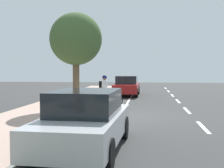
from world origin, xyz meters
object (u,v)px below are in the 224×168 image
object	(u,v)px
parked_sedan_silver_second	(86,121)
cyclist_with_backpack	(104,87)
parked_sedan_red_nearest	(127,86)
street_tree_near_cyclist	(76,40)
bicycle_at_curb	(107,100)

from	to	relation	value
parked_sedan_silver_second	cyclist_with_backpack	xyz separation A→B (m)	(0.85, -9.06, 0.29)
parked_sedan_red_nearest	parked_sedan_silver_second	distance (m)	15.26
parked_sedan_red_nearest	street_tree_near_cyclist	size ratio (longest dim) A/B	0.96
parked_sedan_red_nearest	cyclist_with_backpack	bearing A→B (deg)	82.04
parked_sedan_silver_second	cyclist_with_backpack	world-z (taller)	cyclist_with_backpack
bicycle_at_curb	cyclist_with_backpack	distance (m)	0.85
parked_sedan_red_nearest	cyclist_with_backpack	xyz separation A→B (m)	(0.87, 6.20, 0.29)
cyclist_with_backpack	parked_sedan_red_nearest	bearing A→B (deg)	-97.96
bicycle_at_curb	street_tree_near_cyclist	size ratio (longest dim) A/B	0.37
parked_sedan_red_nearest	parked_sedan_silver_second	bearing A→B (deg)	89.94
bicycle_at_curb	street_tree_near_cyclist	world-z (taller)	street_tree_near_cyclist
parked_sedan_silver_second	street_tree_near_cyclist	bearing A→B (deg)	-74.39
parked_sedan_silver_second	bicycle_at_curb	size ratio (longest dim) A/B	2.59
parked_sedan_red_nearest	street_tree_near_cyclist	xyz separation A→B (m)	(1.90, 8.52, 2.72)
parked_sedan_red_nearest	street_tree_near_cyclist	bearing A→B (deg)	77.42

